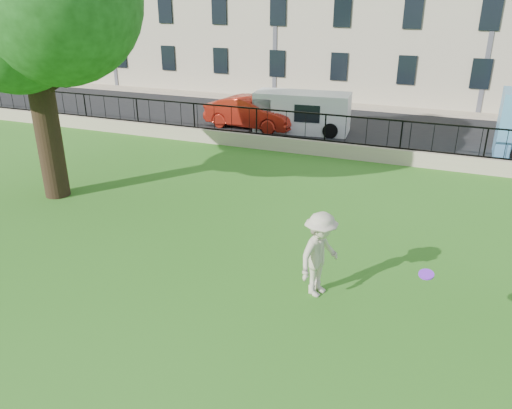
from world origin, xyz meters
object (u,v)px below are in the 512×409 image
at_px(man, 320,255).
at_px(white_van, 302,112).
at_px(frisbee, 426,274).
at_px(red_sedan, 251,113).

relative_size(man, white_van, 0.44).
xyz_separation_m(frisbee, red_sedan, (-9.21, 14.31, -0.81)).
bearing_deg(frisbee, red_sedan, 122.76).
xyz_separation_m(man, white_van, (-4.50, 13.53, -0.04)).
bearing_deg(white_van, frisbee, -70.77).
distance_m(frisbee, red_sedan, 17.03).
bearing_deg(man, white_van, 37.49).
bearing_deg(white_van, man, -76.99).
bearing_deg(red_sedan, white_van, -76.07).
height_order(man, white_van, man).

